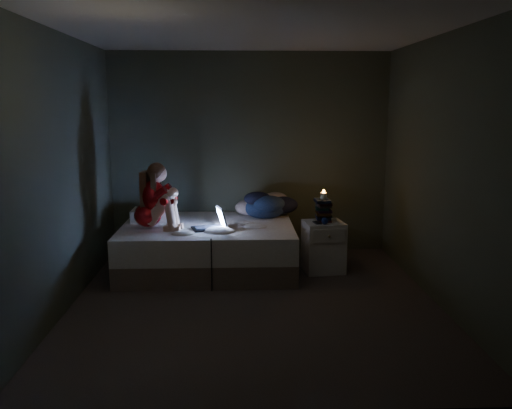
{
  "coord_description": "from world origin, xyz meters",
  "views": [
    {
      "loc": [
        -0.17,
        -4.95,
        1.94
      ],
      "look_at": [
        0.05,
        1.0,
        0.8
      ],
      "focal_mm": 36.89,
      "sensor_mm": 36.0,
      "label": 1
    }
  ],
  "objects_px": {
    "bed": "(208,247)",
    "candle": "(324,196)",
    "laptop": "(208,218)",
    "nightstand": "(323,247)",
    "phone": "(316,222)",
    "woman": "(147,196)"
  },
  "relations": [
    {
      "from": "nightstand",
      "to": "candle",
      "type": "relative_size",
      "value": 7.41
    },
    {
      "from": "bed",
      "to": "phone",
      "type": "bearing_deg",
      "value": -7.86
    },
    {
      "from": "bed",
      "to": "candle",
      "type": "xyz_separation_m",
      "value": [
        1.35,
        -0.07,
        0.62
      ]
    },
    {
      "from": "laptop",
      "to": "nightstand",
      "type": "distance_m",
      "value": 1.39
    },
    {
      "from": "nightstand",
      "to": "candle",
      "type": "height_order",
      "value": "candle"
    },
    {
      "from": "woman",
      "to": "candle",
      "type": "distance_m",
      "value": 2.02
    },
    {
      "from": "nightstand",
      "to": "phone",
      "type": "relative_size",
      "value": 4.23
    },
    {
      "from": "woman",
      "to": "phone",
      "type": "height_order",
      "value": "woman"
    },
    {
      "from": "woman",
      "to": "candle",
      "type": "bearing_deg",
      "value": 10.64
    },
    {
      "from": "laptop",
      "to": "candle",
      "type": "relative_size",
      "value": 4.58
    },
    {
      "from": "woman",
      "to": "nightstand",
      "type": "distance_m",
      "value": 2.11
    },
    {
      "from": "bed",
      "to": "nightstand",
      "type": "distance_m",
      "value": 1.36
    },
    {
      "from": "candle",
      "to": "phone",
      "type": "relative_size",
      "value": 0.57
    },
    {
      "from": "laptop",
      "to": "bed",
      "type": "bearing_deg",
      "value": 78.51
    },
    {
      "from": "woman",
      "to": "laptop",
      "type": "bearing_deg",
      "value": 3.65
    },
    {
      "from": "phone",
      "to": "laptop",
      "type": "bearing_deg",
      "value": -178.94
    },
    {
      "from": "laptop",
      "to": "nightstand",
      "type": "xyz_separation_m",
      "value": [
        1.33,
        0.12,
        -0.38
      ]
    },
    {
      "from": "woman",
      "to": "candle",
      "type": "relative_size",
      "value": 9.52
    },
    {
      "from": "nightstand",
      "to": "candle",
      "type": "bearing_deg",
      "value": 85.2
    },
    {
      "from": "woman",
      "to": "nightstand",
      "type": "xyz_separation_m",
      "value": [
        2.02,
        0.08,
        -0.63
      ]
    },
    {
      "from": "woman",
      "to": "nightstand",
      "type": "relative_size",
      "value": 1.28
    },
    {
      "from": "bed",
      "to": "phone",
      "type": "distance_m",
      "value": 1.31
    }
  ]
}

